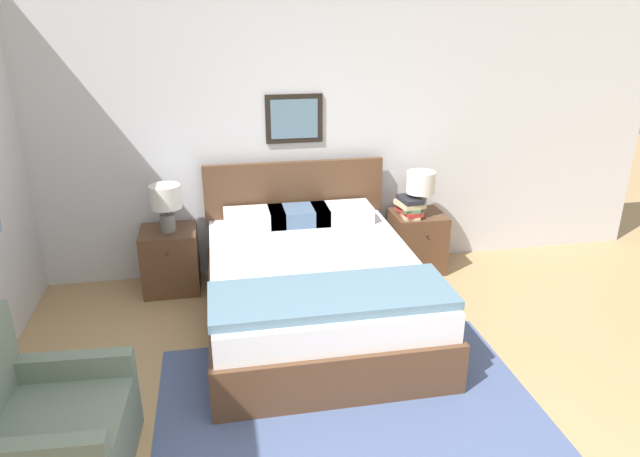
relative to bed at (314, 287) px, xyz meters
name	(u,v)px	position (x,y,z in m)	size (l,w,h in m)	color
wall_back	(295,132)	(0.03, 1.10, 0.99)	(6.94, 0.09, 2.60)	silver
area_rug_main	(352,415)	(0.04, -1.14, -0.31)	(2.37, 1.85, 0.01)	#47567F
bed	(314,287)	(0.00, 0.00, 0.00)	(1.62, 2.08, 1.06)	brown
armchair	(43,435)	(-1.66, -1.32, -0.03)	(0.78, 0.83, 0.88)	slate
nightstand_near_window	(171,260)	(-1.13, 0.80, -0.03)	(0.47, 0.46, 0.56)	brown
nightstand_by_door	(417,241)	(1.13, 0.80, -0.03)	(0.47, 0.46, 0.56)	brown
table_lamp_near_window	(166,201)	(-1.12, 0.78, 0.52)	(0.26, 0.26, 0.41)	slate
table_lamp_by_door	(420,186)	(1.12, 0.78, 0.52)	(0.26, 0.26, 0.41)	slate
book_thick_bottom	(409,215)	(1.02, 0.76, 0.26)	(0.17, 0.28, 0.02)	beige
book_hardcover_middle	(409,211)	(1.02, 0.76, 0.29)	(0.19, 0.29, 0.04)	#B7332D
book_novel_upper	(409,208)	(1.02, 0.76, 0.33)	(0.18, 0.27, 0.03)	#4C7551
book_slim_near_top	(410,204)	(1.02, 0.76, 0.36)	(0.25, 0.28, 0.04)	beige
book_paperback_top	(410,199)	(1.02, 0.76, 0.41)	(0.19, 0.27, 0.04)	#232328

